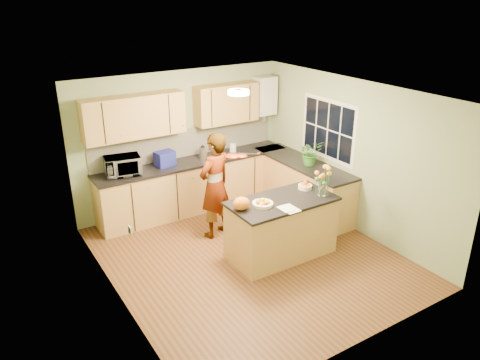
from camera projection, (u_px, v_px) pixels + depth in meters
floor at (249, 256)px, 7.13m from camera, size 4.50×4.50×0.00m
ceiling at (250, 93)px, 6.18m from camera, size 4.00×4.50×0.02m
wall_back at (181, 140)px, 8.42m from camera, size 4.00×0.02×2.50m
wall_front at (367, 250)px, 4.90m from camera, size 4.00×0.02×2.50m
wall_left at (112, 214)px, 5.67m from camera, size 0.02×4.50×2.50m
wall_right at (352, 156)px, 7.64m from camera, size 0.02×4.50×2.50m
back_counter at (195, 184)px, 8.53m from camera, size 3.64×0.62×0.94m
right_counter at (302, 186)px, 8.46m from camera, size 0.62×2.24×0.94m
splashback at (187, 142)px, 8.48m from camera, size 3.60×0.02×0.52m
upper_cabinets at (175, 111)px, 7.97m from camera, size 3.20×0.34×0.70m
boiler at (264, 96)px, 8.89m from camera, size 0.40×0.30×0.86m
window_right at (328, 129)px, 7.99m from camera, size 0.01×1.30×1.05m
light_switch at (130, 230)px, 5.19m from camera, size 0.02×0.09×0.09m
ceiling_lamp at (238, 92)px, 6.43m from camera, size 0.30×0.30×0.07m
peninsula_island at (281, 228)px, 7.02m from camera, size 1.60×0.82×0.92m
fruit_dish at (263, 203)px, 6.65m from camera, size 0.30×0.30×0.11m
orange_bowl at (305, 185)px, 7.21m from camera, size 0.21×0.21×0.12m
flower_vase at (323, 174)px, 6.87m from camera, size 0.29×0.29×0.53m
orange_bag at (241, 203)px, 6.51m from camera, size 0.31×0.29×0.19m
papers at (290, 209)px, 6.56m from camera, size 0.21×0.29×0.01m
violinist at (215, 186)px, 7.45m from camera, size 0.74×0.60×1.75m
violin at (233, 156)px, 7.17m from camera, size 0.58×0.51×0.15m
microwave at (123, 166)px, 7.65m from camera, size 0.63×0.48×0.31m
blue_box at (165, 159)px, 8.06m from camera, size 0.35×0.28×0.26m
kettle at (203, 152)px, 8.39m from camera, size 0.15×0.15×0.29m
jar_cream at (219, 150)px, 8.63m from camera, size 0.12×0.12×0.16m
jar_white at (233, 149)px, 8.66m from camera, size 0.13×0.13×0.19m
potted_plant at (311, 153)px, 8.06m from camera, size 0.46×0.42×0.44m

